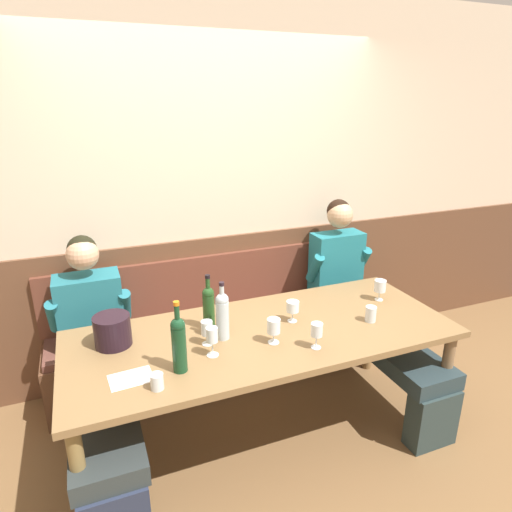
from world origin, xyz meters
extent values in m
cube|color=brown|center=(0.00, 0.00, -0.01)|extent=(6.80, 6.80, 0.02)
cube|color=beige|center=(0.00, 1.09, 1.40)|extent=(6.80, 0.08, 2.80)
cube|color=brown|center=(0.00, 1.04, 0.53)|extent=(6.80, 0.03, 1.07)
cube|color=brown|center=(0.00, 0.81, 0.22)|extent=(2.59, 0.42, 0.44)
cube|color=brown|center=(0.00, 0.81, 0.47)|extent=(2.54, 0.39, 0.05)
cube|color=brown|center=(0.00, 1.00, 0.71)|extent=(2.59, 0.04, 0.45)
cube|color=brown|center=(0.00, 0.08, 0.73)|extent=(2.29, 0.92, 0.04)
cylinder|color=olive|center=(-1.07, -0.31, 0.36)|extent=(0.07, 0.07, 0.71)
cylinder|color=olive|center=(1.07, -0.31, 0.36)|extent=(0.07, 0.07, 0.71)
cylinder|color=brown|center=(-1.07, 0.47, 0.36)|extent=(0.07, 0.07, 0.71)
cylinder|color=brown|center=(1.07, 0.47, 0.36)|extent=(0.07, 0.07, 0.71)
cube|color=#2C3434|center=(-0.95, 0.17, 0.43)|extent=(0.35, 1.19, 0.11)
cube|color=#1F6471|center=(-0.95, 0.81, 0.73)|extent=(0.41, 0.23, 0.49)
sphere|color=tan|center=(-0.95, 0.80, 1.13)|extent=(0.20, 0.20, 0.20)
sphere|color=black|center=(-0.95, 0.83, 1.15)|extent=(0.18, 0.18, 0.18)
cylinder|color=#1F6471|center=(-1.17, 0.76, 0.75)|extent=(0.08, 0.20, 0.27)
cylinder|color=#1F6471|center=(-0.73, 0.76, 0.75)|extent=(0.08, 0.20, 0.27)
cube|color=#273636|center=(0.94, -0.38, 0.19)|extent=(0.31, 0.14, 0.38)
cube|color=#25353A|center=(0.94, 0.17, 0.43)|extent=(0.34, 1.20, 0.11)
cube|color=#1D6B76|center=(0.94, 0.81, 0.77)|extent=(0.41, 0.20, 0.57)
sphere|color=tan|center=(0.94, 0.80, 1.21)|extent=(0.20, 0.20, 0.20)
sphere|color=black|center=(0.94, 0.83, 1.23)|extent=(0.19, 0.19, 0.19)
cylinder|color=#1D6B76|center=(0.73, 0.77, 0.81)|extent=(0.08, 0.20, 0.27)
cylinder|color=#1D6B76|center=(1.16, 0.77, 0.81)|extent=(0.08, 0.20, 0.27)
cylinder|color=black|center=(-0.84, 0.26, 0.84)|extent=(0.20, 0.20, 0.18)
cylinder|color=#143C21|center=(-0.55, -0.13, 0.88)|extent=(0.07, 0.07, 0.25)
sphere|color=#143C21|center=(-0.55, -0.13, 1.01)|extent=(0.07, 0.07, 0.07)
cylinder|color=#143C21|center=(-0.55, -0.13, 1.07)|extent=(0.03, 0.03, 0.10)
cylinder|color=orange|center=(-0.55, -0.13, 1.13)|extent=(0.03, 0.03, 0.02)
cylinder|color=#1F421B|center=(-0.29, 0.24, 0.86)|extent=(0.07, 0.07, 0.22)
sphere|color=#1F421B|center=(-0.29, 0.24, 0.98)|extent=(0.07, 0.07, 0.07)
cylinder|color=#1F421B|center=(-0.29, 0.24, 1.04)|extent=(0.03, 0.03, 0.09)
cylinder|color=black|center=(-0.29, 0.24, 1.09)|extent=(0.03, 0.03, 0.02)
cylinder|color=#B1BFC6|center=(-0.25, 0.10, 0.87)|extent=(0.08, 0.08, 0.23)
sphere|color=#B1BFC6|center=(-0.25, 0.10, 1.00)|extent=(0.08, 0.08, 0.08)
cylinder|color=#B1BFC6|center=(-0.25, 0.10, 1.05)|extent=(0.03, 0.03, 0.08)
cylinder|color=black|center=(-0.25, 0.10, 1.09)|extent=(0.03, 0.03, 0.02)
cylinder|color=silver|center=(0.21, 0.13, 0.76)|extent=(0.06, 0.06, 0.00)
cylinder|color=silver|center=(0.21, 0.13, 0.79)|extent=(0.01, 0.01, 0.06)
cylinder|color=silver|center=(0.21, 0.13, 0.86)|extent=(0.08, 0.08, 0.07)
cylinder|color=#F5D28C|center=(0.21, 0.13, 0.83)|extent=(0.07, 0.07, 0.02)
cylinder|color=silver|center=(-0.35, 0.07, 0.76)|extent=(0.06, 0.06, 0.00)
cylinder|color=silver|center=(-0.35, 0.07, 0.79)|extent=(0.01, 0.01, 0.06)
cylinder|color=silver|center=(-0.35, 0.07, 0.86)|extent=(0.07, 0.07, 0.08)
cylinder|color=#F7DF79|center=(-0.35, 0.07, 0.83)|extent=(0.06, 0.06, 0.03)
cylinder|color=silver|center=(0.00, -0.06, 0.76)|extent=(0.06, 0.06, 0.00)
cylinder|color=silver|center=(0.00, -0.06, 0.79)|extent=(0.01, 0.01, 0.06)
cylinder|color=silver|center=(0.00, -0.06, 0.86)|extent=(0.08, 0.08, 0.08)
cylinder|color=silver|center=(0.90, 0.19, 0.76)|extent=(0.06, 0.06, 0.00)
cylinder|color=silver|center=(0.90, 0.19, 0.79)|extent=(0.01, 0.01, 0.06)
cylinder|color=silver|center=(0.90, 0.19, 0.86)|extent=(0.08, 0.08, 0.08)
cylinder|color=#F0DC8A|center=(0.90, 0.19, 0.83)|extent=(0.07, 0.07, 0.03)
cylinder|color=silver|center=(0.20, -0.19, 0.76)|extent=(0.06, 0.06, 0.00)
cylinder|color=silver|center=(0.20, -0.19, 0.79)|extent=(0.01, 0.01, 0.07)
cylinder|color=silver|center=(0.20, -0.19, 0.87)|extent=(0.07, 0.07, 0.07)
cylinder|color=#EED37D|center=(0.20, -0.19, 0.84)|extent=(0.06, 0.06, 0.02)
cylinder|color=silver|center=(-0.36, -0.05, 0.76)|extent=(0.07, 0.07, 0.00)
cylinder|color=silver|center=(-0.36, -0.05, 0.80)|extent=(0.01, 0.01, 0.08)
cylinder|color=silver|center=(-0.36, -0.05, 0.88)|extent=(0.06, 0.06, 0.08)
cylinder|color=silver|center=(0.66, -0.04, 0.80)|extent=(0.07, 0.07, 0.10)
cylinder|color=silver|center=(-0.68, -0.24, 0.79)|extent=(0.06, 0.06, 0.08)
cube|color=white|center=(-0.79, -0.11, 0.76)|extent=(0.22, 0.16, 0.00)
camera|label=1|loc=(-0.91, -2.05, 2.05)|focal=30.99mm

